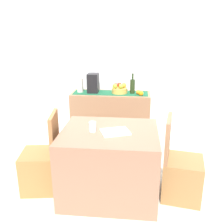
{
  "coord_description": "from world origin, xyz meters",
  "views": [
    {
      "loc": [
        0.27,
        -2.8,
        1.76
      ],
      "look_at": [
        -0.05,
        0.39,
        0.7
      ],
      "focal_mm": 40.94,
      "sensor_mm": 36.0,
      "label": 1
    }
  ],
  "objects": [
    {
      "name": "apple_right",
      "position": [
        -0.06,
        0.89,
        0.94
      ],
      "size": [
        0.07,
        0.07,
        0.07
      ],
      "primitive_type": "sphere",
      "color": "#90AB31",
      "rests_on": "fruit_bowl"
    },
    {
      "name": "ground_plane",
      "position": [
        0.0,
        0.0,
        -0.01
      ],
      "size": [
        6.4,
        6.4,
        0.02
      ],
      "primitive_type": "cube",
      "color": "beige",
      "rests_on": "ground"
    },
    {
      "name": "coffee_cup",
      "position": [
        -0.17,
        -0.39,
        0.79
      ],
      "size": [
        0.07,
        0.07,
        0.1
      ],
      "primitive_type": "cylinder",
      "color": "silver",
      "rests_on": "dining_table"
    },
    {
      "name": "ceramic_vase",
      "position": [
        -0.59,
        0.92,
        0.93
      ],
      "size": [
        0.1,
        0.1,
        0.22
      ],
      "primitive_type": "cylinder",
      "color": "silver",
      "rests_on": "sideboard_console"
    },
    {
      "name": "coffee_maker",
      "position": [
        -0.39,
        0.92,
        0.97
      ],
      "size": [
        0.16,
        0.18,
        0.29
      ],
      "primitive_type": "cube",
      "color": "black",
      "rests_on": "sideboard_console"
    },
    {
      "name": "open_book",
      "position": [
        0.06,
        -0.4,
        0.75
      ],
      "size": [
        0.34,
        0.3,
        0.02
      ],
      "primitive_type": "cube",
      "rotation": [
        0.0,
        0.0,
        0.37
      ],
      "color": "white",
      "rests_on": "dining_table"
    },
    {
      "name": "wine_bottle",
      "position": [
        0.2,
        0.92,
        0.94
      ],
      "size": [
        0.07,
        0.07,
        0.3
      ],
      "color": "#233318",
      "rests_on": "sideboard_console"
    },
    {
      "name": "sideboard_console",
      "position": [
        -0.12,
        0.92,
        0.41
      ],
      "size": [
        1.19,
        0.42,
        0.82
      ],
      "primitive_type": "cube",
      "color": "#8F6749",
      "rests_on": "ground"
    },
    {
      "name": "apple_rear",
      "position": [
        -0.05,
        0.96,
        0.94
      ],
      "size": [
        0.07,
        0.07,
        0.07
      ],
      "primitive_type": "sphere",
      "color": "#B52C2C",
      "rests_on": "fruit_bowl"
    },
    {
      "name": "table_runner",
      "position": [
        -0.12,
        0.92,
        0.83
      ],
      "size": [
        1.12,
        0.32,
        0.01
      ],
      "primitive_type": "cube",
      "color": "#185234",
      "rests_on": "sideboard_console"
    },
    {
      "name": "fruit_bowl",
      "position": [
        0.01,
        0.92,
        0.87
      ],
      "size": [
        0.23,
        0.23,
        0.07
      ],
      "primitive_type": "cylinder",
      "color": "gold",
      "rests_on": "table_runner"
    },
    {
      "name": "apple_center",
      "position": [
        0.03,
        0.89,
        0.94
      ],
      "size": [
        0.07,
        0.07,
        0.07
      ],
      "primitive_type": "sphere",
      "color": "#87A933",
      "rests_on": "fruit_bowl"
    },
    {
      "name": "apple_left",
      "position": [
        0.07,
        0.95,
        0.94
      ],
      "size": [
        0.07,
        0.07,
        0.07
      ],
      "primitive_type": "sphere",
      "color": "gold",
      "rests_on": "fruit_bowl"
    },
    {
      "name": "orange_loose_near_bowl",
      "position": [
        0.29,
        0.86,
        0.86
      ],
      "size": [
        0.07,
        0.07,
        0.07
      ],
      "primitive_type": "sphere",
      "color": "orange",
      "rests_on": "sideboard_console"
    },
    {
      "name": "orange_loose_end",
      "position": [
        0.33,
        0.8,
        0.86
      ],
      "size": [
        0.07,
        0.07,
        0.07
      ],
      "primitive_type": "sphere",
      "color": "orange",
      "rests_on": "sideboard_console"
    },
    {
      "name": "room_wall_rear",
      "position": [
        0.0,
        1.18,
        1.35
      ],
      "size": [
        6.4,
        0.06,
        2.7
      ],
      "primitive_type": "cube",
      "color": "silver",
      "rests_on": "ground"
    },
    {
      "name": "apple_upper",
      "position": [
        0.0,
        0.99,
        0.94
      ],
      "size": [
        0.07,
        0.07,
        0.07
      ],
      "primitive_type": "sphere",
      "color": "red",
      "rests_on": "fruit_bowl"
    },
    {
      "name": "chair_near_window",
      "position": [
        -0.77,
        -0.36,
        0.27
      ],
      "size": [
        0.45,
        0.45,
        0.9
      ],
      "color": "#9D6E3B",
      "rests_on": "ground"
    },
    {
      "name": "dining_table",
      "position": [
        -0.0,
        -0.36,
        0.37
      ],
      "size": [
        1.01,
        0.85,
        0.74
      ],
      "primitive_type": "cube",
      "color": "#93664E",
      "rests_on": "ground"
    },
    {
      "name": "chair_by_corner",
      "position": [
        0.77,
        -0.36,
        0.27
      ],
      "size": [
        0.46,
        0.46,
        0.9
      ],
      "color": "olive",
      "rests_on": "ground"
    }
  ]
}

